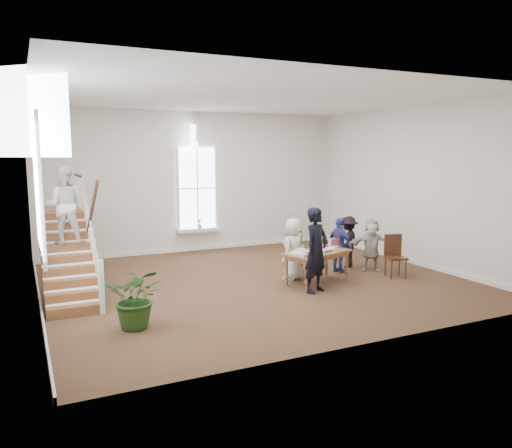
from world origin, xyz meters
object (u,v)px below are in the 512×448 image
person_yellow (293,246)px  woman_cluster_a (340,245)px  woman_cluster_b (348,242)px  side_chair (394,253)px  police_officer (316,250)px  library_table (317,255)px  woman_cluster_c (372,245)px  floor_plant (137,297)px  elderly_woman (293,249)px

person_yellow → woman_cluster_a: size_ratio=1.02×
woman_cluster_b → side_chair: bearing=68.6°
person_yellow → police_officer: bearing=45.4°
police_officer → woman_cluster_a: bearing=15.9°
library_table → woman_cluster_c: 2.10m
police_officer → woman_cluster_a: (1.58, 1.33, -0.24)m
library_table → floor_plant: (-4.68, -1.27, -0.14)m
person_yellow → woman_cluster_c: person_yellow is taller
police_officer → elderly_woman: size_ratio=1.27×
police_officer → woman_cluster_c: 2.74m
woman_cluster_a → floor_plant: size_ratio=1.29×
woman_cluster_b → library_table: bearing=-6.2°
person_yellow → woman_cluster_a: 1.25m
woman_cluster_a → woman_cluster_c: size_ratio=1.04×
person_yellow → floor_plant: (-4.64, -2.37, -0.18)m
woman_cluster_b → floor_plant: 6.86m
woman_cluster_b → side_chair: woman_cluster_b is taller
person_yellow → floor_plant: person_yellow is taller
woman_cluster_c → side_chair: bearing=-51.2°
library_table → woman_cluster_c: bearing=-3.9°
police_officer → woman_cluster_b: (2.18, 1.78, -0.26)m
police_officer → woman_cluster_c: police_officer is taller
police_officer → woman_cluster_c: bearing=0.3°
police_officer → woman_cluster_b: 2.83m
floor_plant → library_table: bearing=15.2°
woman_cluster_a → person_yellow: bearing=60.9°
library_table → woman_cluster_c: size_ratio=1.31×
elderly_woman → side_chair: size_ratio=1.42×
police_officer → person_yellow: (0.40, 1.75, -0.23)m
woman_cluster_b → side_chair: 1.48m
elderly_woman → woman_cluster_b: size_ratio=1.07×
elderly_woman → woman_cluster_c: bearing=142.7°
library_table → floor_plant: size_ratio=1.63×
woman_cluster_b → side_chair: (0.45, -1.40, -0.10)m
woman_cluster_b → floor_plant: woman_cluster_b is taller
library_table → person_yellow: person_yellow is taller
person_yellow → woman_cluster_c: 2.17m
woman_cluster_c → person_yellow: bearing=-169.0°
side_chair → police_officer: bearing=-155.4°
woman_cluster_b → floor_plant: (-6.42, -2.40, -0.15)m
woman_cluster_a → library_table: bearing=111.1°
library_table → woman_cluster_c: (2.04, 0.47, -0.00)m
library_table → woman_cluster_c: woman_cluster_c is taller
library_table → side_chair: 2.21m
woman_cluster_c → police_officer: bearing=-127.9°
woman_cluster_b → woman_cluster_c: woman_cluster_b is taller
person_yellow → woman_cluster_c: size_ratio=1.06×
police_officer → floor_plant: police_officer is taller
elderly_woman → woman_cluster_b: bearing=159.9°
elderly_woman → police_officer: bearing=51.0°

